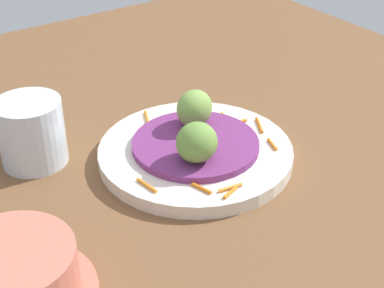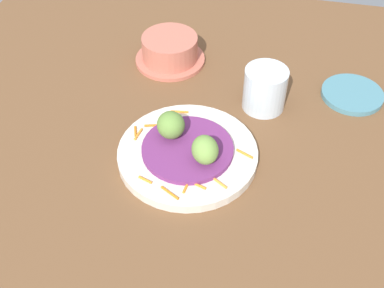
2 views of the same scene
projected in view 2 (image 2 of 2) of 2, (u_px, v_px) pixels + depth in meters
The scene contains 9 objects.
table_surface at pixel (188, 148), 88.07cm from camera, with size 110.00×110.00×2.00cm, color brown.
main_plate at pixel (188, 154), 84.40cm from camera, with size 23.59×23.59×1.68cm, color silver.
cabbage_bed at pixel (188, 149), 83.50cm from camera, with size 15.37×15.37×0.87cm, color #702D6B.
carrot_garnish at pixel (178, 156), 82.59cm from camera, with size 21.32×20.11×0.40cm.
guac_scoop_left at pixel (171, 125), 83.58cm from camera, with size 4.67×4.94×4.62cm, color olive.
guac_scoop_center at pixel (205, 150), 79.52cm from camera, with size 4.27×4.98×4.62cm, color #759E47.
side_plate_small at pixel (352, 94), 96.03cm from camera, with size 11.74×11.74×1.03cm, color teal.
terracotta_bowl at pixel (170, 50), 102.60cm from camera, with size 14.35×14.35×5.71cm.
water_glass at pixel (265, 89), 91.60cm from camera, with size 7.92×7.92×8.07cm, color silver.
Camera 2 is at (13.81, -60.07, 63.92)cm, focal length 46.96 mm.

